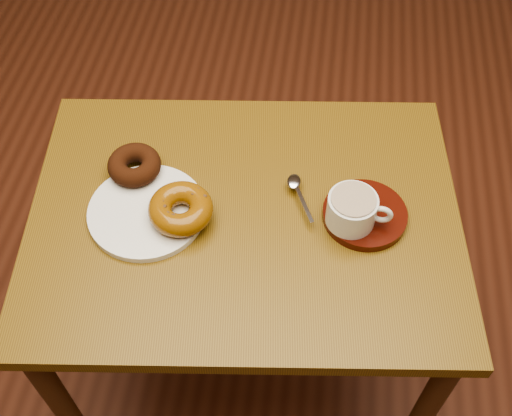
# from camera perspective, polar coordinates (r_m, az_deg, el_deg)

# --- Properties ---
(cafe_table) EXTENTS (0.80, 0.64, 0.69)m
(cafe_table) POSITION_cam_1_polar(r_m,az_deg,el_deg) (1.19, -0.96, -3.67)
(cafe_table) COLOR brown
(cafe_table) RESTS_ON ground
(donut_plate) EXTENTS (0.23, 0.23, 0.01)m
(donut_plate) POSITION_cam_1_polar(r_m,az_deg,el_deg) (1.11, -9.69, -0.30)
(donut_plate) COLOR white
(donut_plate) RESTS_ON cafe_table
(donut_cinnamon) EXTENTS (0.13, 0.13, 0.03)m
(donut_cinnamon) POSITION_cam_1_polar(r_m,az_deg,el_deg) (1.15, -10.76, 3.79)
(donut_cinnamon) COLOR #34170A
(donut_cinnamon) RESTS_ON donut_plate
(donut_caramel) EXTENTS (0.13, 0.13, 0.04)m
(donut_caramel) POSITION_cam_1_polar(r_m,az_deg,el_deg) (1.07, -6.72, -0.08)
(donut_caramel) COLOR brown
(donut_caramel) RESTS_ON donut_plate
(saucer) EXTENTS (0.15, 0.15, 0.02)m
(saucer) POSITION_cam_1_polar(r_m,az_deg,el_deg) (1.10, 9.63, -0.59)
(saucer) COLOR #3A0E07
(saucer) RESTS_ON cafe_table
(coffee_cup) EXTENTS (0.11, 0.08, 0.06)m
(coffee_cup) POSITION_cam_1_polar(r_m,az_deg,el_deg) (1.06, 8.59, -0.13)
(coffee_cup) COLOR white
(coffee_cup) RESTS_ON saucer
(teaspoon) EXTENTS (0.05, 0.10, 0.01)m
(teaspoon) POSITION_cam_1_polar(r_m,az_deg,el_deg) (1.12, 3.57, 1.99)
(teaspoon) COLOR silver
(teaspoon) RESTS_ON saucer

